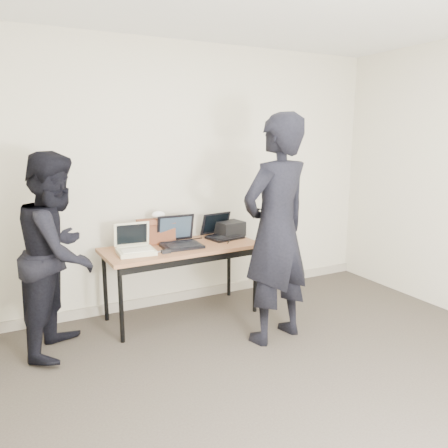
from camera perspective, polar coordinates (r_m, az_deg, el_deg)
room at (r=2.69m, az=13.80°, el=2.03°), size 4.60×4.60×2.80m
desk at (r=4.27m, az=-5.53°, el=-3.69°), size 1.53×0.71×0.72m
laptop_beige at (r=4.07m, az=-11.54°, el=-2.98°), size 0.34×0.34×0.26m
laptop_center at (r=4.26m, az=-5.85°, el=-1.98°), size 0.38×0.37×0.29m
laptop_right at (r=4.58m, az=-0.33°, el=-1.07°), size 0.40×0.39×0.25m
leather_satchel at (r=4.37m, az=-8.88°, el=-0.88°), size 0.38×0.21×0.25m
tissue at (r=4.35m, az=-8.59°, el=1.18°), size 0.14×0.11×0.08m
equipment_box at (r=4.66m, az=0.78°, el=-0.60°), size 0.29×0.26×0.15m
power_brick at (r=4.02m, az=-7.59°, el=-3.59°), size 0.08×0.05×0.03m
cables at (r=4.27m, az=-5.92°, el=-2.80°), size 1.16×0.37×0.01m
person_typist at (r=3.74m, az=6.84°, el=-0.84°), size 0.80×0.62×1.96m
person_observer at (r=3.82m, az=-20.81°, el=-3.61°), size 0.92×1.00×1.66m
baseboard at (r=4.90m, az=-4.45°, el=-9.14°), size 4.50×0.03×0.10m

